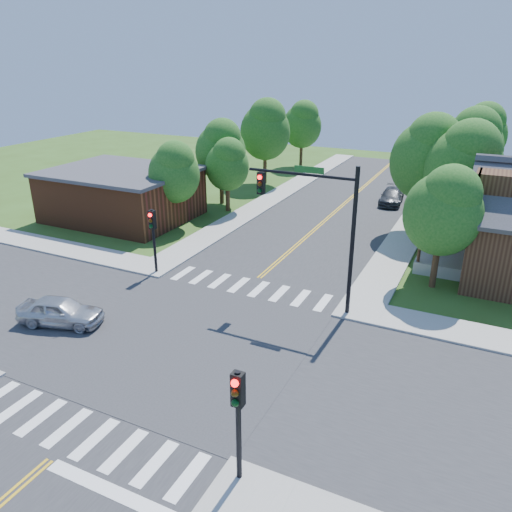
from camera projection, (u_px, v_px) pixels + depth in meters
The scene contains 25 objects.
ground at pixel (185, 343), 21.64m from camera, with size 100.00×100.00×0.00m, color #335119.
road_ns at pixel (185, 343), 21.63m from camera, with size 10.00×90.00×0.04m, color #2D2D30.
road_ew at pixel (185, 343), 21.63m from camera, with size 90.00×10.00×0.04m, color #2D2D30.
intersection_patch at pixel (185, 343), 21.64m from camera, with size 10.20×10.20×0.06m, color #2D2D30.
sidewalk_nw at pixel (130, 205), 41.20m from camera, with size 40.00×40.00×0.14m.
crosswalk_north at pixel (249, 287), 26.80m from camera, with size 8.85×2.00×0.01m.
crosswalk_south at pixel (81, 433), 16.45m from camera, with size 8.85×2.00×0.01m.
centerline at pixel (185, 343), 21.62m from camera, with size 0.30×90.00×0.01m.
stop_bar at pixel (111, 492), 14.29m from camera, with size 4.60×0.45×0.09m, color white.
signal_mast_ne at pixel (318, 214), 22.91m from camera, with size 5.30×0.42×7.20m.
signal_pole_se at pixel (238, 407), 13.69m from camera, with size 0.34×0.42×3.80m.
signal_pole_nw at pixel (153, 230), 27.55m from camera, with size 0.34×0.42×3.80m.
building_nw at pixel (122, 194), 37.68m from camera, with size 10.40×8.40×3.73m.
tree_e_a at pixel (445, 209), 25.22m from camera, with size 3.95×3.76×6.72m.
tree_e_b at pixel (465, 164), 30.83m from camera, with size 4.80×4.56×8.16m.
tree_e_c at pixel (471, 144), 37.84m from camera, with size 4.82×4.58×8.20m.
tree_e_d at pixel (481, 132), 44.97m from camera, with size 4.63×4.40×7.87m.
tree_w_a at pixel (174, 171), 34.89m from camera, with size 3.67×3.49×6.24m.
tree_w_b at pixel (221, 148), 40.24m from camera, with size 4.15×3.94×7.05m.
tree_w_c at pixel (266, 128), 46.51m from camera, with size 4.74×4.50×8.06m.
tree_w_d at pixel (303, 123), 54.09m from camera, with size 4.24×4.03×7.21m.
tree_house at pixel (429, 156), 33.05m from camera, with size 4.87×4.63×8.28m.
tree_bldg at pixel (228, 163), 38.53m from camera, with size 3.46×3.28×5.87m.
car_silver at pixel (61, 312), 22.91m from camera, with size 4.18×2.58×1.33m, color silver.
car_dgrey at pixel (392, 197), 41.64m from camera, with size 2.08×4.43×1.25m, color #323438.
Camera 1 is at (10.90, -15.43, 11.64)m, focal length 35.00 mm.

